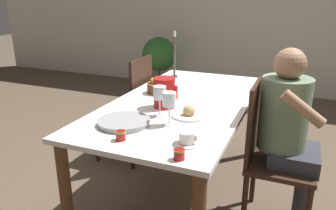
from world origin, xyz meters
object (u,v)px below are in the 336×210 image
at_px(wine_glass_water, 169,101).
at_px(wine_glass_juice, 160,94).
at_px(chair_opposite, 130,107).
at_px(fruit_bowl, 158,87).
at_px(candlestick_tall, 175,59).
at_px(bread_plate, 189,113).
at_px(person_seated, 289,126).
at_px(jam_jar_red, 179,154).
at_px(chair_person_side, 270,153).
at_px(jam_jar_amber, 121,135).
at_px(serving_tray, 124,122).
at_px(potted_plant, 159,56).
at_px(red_pitcher, 164,92).
at_px(teacup_near_person, 187,139).

relative_size(wine_glass_water, wine_glass_juice, 1.02).
distance_m(chair_opposite, wine_glass_juice, 1.02).
bearing_deg(fruit_bowl, candlestick_tall, 97.75).
distance_m(bread_plate, fruit_bowl, 0.56).
relative_size(person_seated, jam_jar_red, 21.26).
bearing_deg(chair_person_side, fruit_bowl, -102.77).
xyz_separation_m(wine_glass_juice, jam_jar_amber, (-0.04, -0.41, -0.11)).
distance_m(wine_glass_water, wine_glass_juice, 0.16).
xyz_separation_m(bread_plate, jam_jar_red, (0.14, -0.55, 0.01)).
distance_m(person_seated, wine_glass_water, 0.78).
distance_m(wine_glass_juice, serving_tray, 0.28).
bearing_deg(serving_tray, person_seated, 29.10).
height_order(bread_plate, potted_plant, potted_plant).
height_order(jam_jar_red, fruit_bowl, fruit_bowl).
distance_m(wine_glass_water, jam_jar_amber, 0.35).
relative_size(serving_tray, potted_plant, 0.36).
height_order(chair_person_side, jam_jar_red, chair_person_side).
xyz_separation_m(jam_jar_red, potted_plant, (-1.65, 3.45, -0.23)).
xyz_separation_m(red_pitcher, jam_jar_red, (0.36, -0.66, -0.07)).
bearing_deg(chair_person_side, chair_opposite, -109.85).
bearing_deg(candlestick_tall, potted_plant, 117.74).
height_order(chair_person_side, serving_tray, chair_person_side).
bearing_deg(bread_plate, person_seated, 21.26).
bearing_deg(chair_person_side, serving_tray, -59.61).
bearing_deg(serving_tray, bread_plate, 41.08).
xyz_separation_m(chair_opposite, teacup_near_person, (0.91, -1.04, 0.28)).
bearing_deg(jam_jar_amber, fruit_bowl, 101.48).
height_order(wine_glass_juice, bread_plate, wine_glass_juice).
xyz_separation_m(red_pitcher, wine_glass_juice, (0.04, -0.17, 0.04)).
bearing_deg(wine_glass_water, bread_plate, 69.31).
xyz_separation_m(person_seated, jam_jar_amber, (-0.79, -0.69, 0.08)).
height_order(red_pitcher, jam_jar_red, red_pitcher).
bearing_deg(serving_tray, red_pitcher, 76.05).
relative_size(teacup_near_person, jam_jar_red, 2.53).
bearing_deg(chair_opposite, chair_person_side, -109.85).
relative_size(wine_glass_juice, bread_plate, 0.89).
bearing_deg(potted_plant, wine_glass_juice, -65.79).
xyz_separation_m(person_seated, serving_tray, (-0.89, -0.49, 0.07)).
distance_m(jam_jar_amber, candlestick_tall, 1.41).
bearing_deg(bread_plate, potted_plant, 117.40).
relative_size(wine_glass_juice, fruit_bowl, 1.12).
height_order(wine_glass_water, jam_jar_amber, wine_glass_water).
xyz_separation_m(serving_tray, potted_plant, (-1.20, 3.17, -0.22)).
relative_size(candlestick_tall, potted_plant, 0.49).
distance_m(teacup_near_person, jam_jar_red, 0.17).
height_order(serving_tray, fruit_bowl, fruit_bowl).
distance_m(chair_person_side, jam_jar_amber, 1.01).
bearing_deg(potted_plant, person_seated, -52.08).
relative_size(chair_opposite, wine_glass_water, 4.94).
bearing_deg(person_seated, potted_plant, -142.08).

